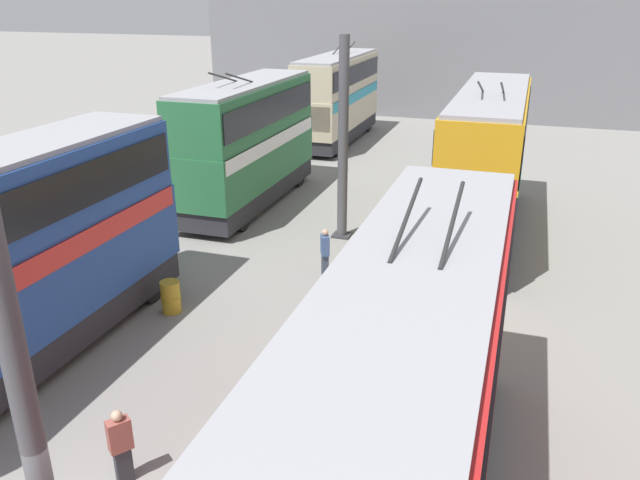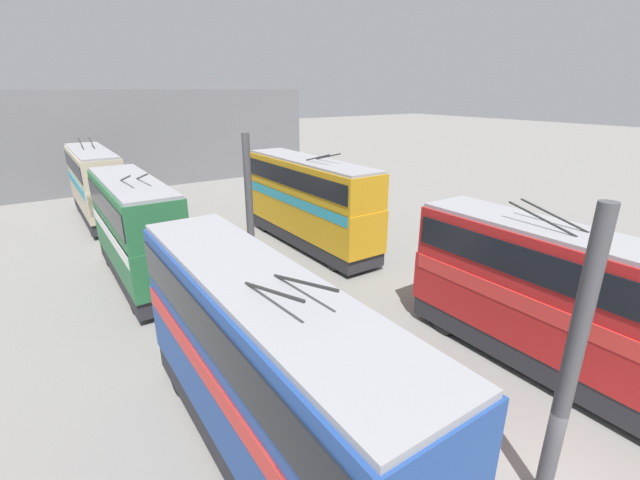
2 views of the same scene
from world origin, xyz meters
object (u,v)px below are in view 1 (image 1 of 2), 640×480
(bus_left_near, at_px, (403,409))
(oil_drum, at_px, (171,297))
(person_aisle_foreground, at_px, (121,445))
(person_aisle_midway, at_px, (325,251))
(bus_right_mid, at_px, (247,137))
(bus_right_far, at_px, (337,93))
(bus_right_near, at_px, (2,253))
(bus_left_far, at_px, (487,154))

(bus_left_near, relative_size, oil_drum, 12.17)
(person_aisle_foreground, bearing_deg, person_aisle_midway, -57.15)
(bus_right_mid, bearing_deg, oil_drum, -168.67)
(person_aisle_midway, relative_size, oil_drum, 1.69)
(bus_right_mid, relative_size, oil_drum, 9.95)
(bus_right_mid, xyz_separation_m, oil_drum, (-9.72, -1.95, -2.47))
(bus_left_near, relative_size, bus_right_far, 1.12)
(bus_left_near, distance_m, bus_right_far, 30.50)
(bus_right_near, relative_size, oil_drum, 11.55)
(bus_left_near, xyz_separation_m, oil_drum, (6.18, 7.82, -2.38))
(bus_left_near, distance_m, bus_left_far, 15.58)
(bus_right_near, bearing_deg, bus_left_near, -104.74)
(bus_right_near, height_order, person_aisle_foreground, bus_right_near)
(bus_right_near, bearing_deg, bus_left_far, -36.87)
(person_aisle_foreground, bearing_deg, bus_right_far, -43.82)
(bus_left_far, bearing_deg, bus_right_far, 36.26)
(bus_right_mid, height_order, bus_right_far, bus_right_mid)
(bus_right_near, distance_m, bus_right_far, 26.32)
(bus_right_far, bearing_deg, oil_drum, -175.10)
(person_aisle_midway, distance_m, person_aisle_foreground, 9.92)
(bus_left_far, bearing_deg, bus_right_near, 143.13)
(bus_left_near, relative_size, person_aisle_foreground, 7.29)
(bus_right_near, xyz_separation_m, person_aisle_midway, (7.36, -5.36, -2.17))
(bus_left_near, bearing_deg, bus_right_near, 75.26)
(bus_right_far, height_order, person_aisle_foreground, bus_right_far)
(bus_left_far, distance_m, person_aisle_midway, 7.50)
(bus_left_far, distance_m, bus_right_mid, 9.77)
(oil_drum, bearing_deg, bus_right_far, 4.90)
(bus_right_near, relative_size, bus_right_far, 1.07)
(bus_left_near, height_order, bus_right_far, bus_right_far)
(bus_right_far, xyz_separation_m, person_aisle_foreground, (-28.86, -4.63, -2.10))
(oil_drum, bearing_deg, person_aisle_midway, -42.33)
(person_aisle_foreground, bearing_deg, bus_right_near, 8.39)
(bus_left_far, bearing_deg, person_aisle_foreground, 161.72)
(bus_right_mid, distance_m, oil_drum, 10.22)
(person_aisle_midway, bearing_deg, bus_left_near, -92.73)
(bus_left_far, distance_m, bus_right_far, 16.50)
(bus_right_near, bearing_deg, person_aisle_foreground, -118.69)
(bus_right_far, height_order, oil_drum, bus_right_far)
(person_aisle_midway, bearing_deg, bus_right_mid, 105.24)
(bus_left_far, height_order, bus_right_near, bus_left_far)
(bus_left_near, distance_m, bus_right_near, 10.10)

